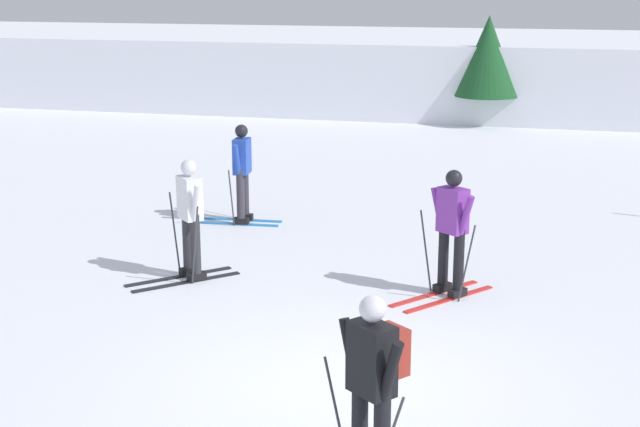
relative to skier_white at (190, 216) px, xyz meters
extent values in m
plane|color=white|center=(2.81, -2.96, -0.92)|extent=(120.00, 120.00, 0.00)
cube|color=white|center=(2.81, 18.92, 0.18)|extent=(80.00, 9.02, 2.20)
cube|color=black|center=(0.00, -0.20, -0.91)|extent=(1.19, 1.20, 0.02)
cube|color=black|center=(-0.20, 0.00, -0.91)|extent=(1.19, 1.20, 0.02)
cube|color=black|center=(0.11, -0.09, -0.85)|extent=(0.27, 0.27, 0.10)
cube|color=black|center=(-0.09, 0.11, -0.85)|extent=(0.27, 0.27, 0.10)
cylinder|color=#2D2D33|center=(0.11, -0.09, -0.37)|extent=(0.14, 0.14, 0.85)
cylinder|color=#2D2D33|center=(-0.09, 0.11, -0.37)|extent=(0.14, 0.14, 0.85)
cube|color=white|center=(0.01, 0.01, 0.25)|extent=(0.44, 0.44, 0.60)
cylinder|color=white|center=(0.17, -0.18, 0.24)|extent=(0.24, 0.24, 0.55)
cylinder|color=white|center=(-0.18, 0.17, 0.24)|extent=(0.24, 0.24, 0.55)
sphere|color=silver|center=(0.01, 0.01, 0.68)|extent=(0.22, 0.22, 0.22)
cylinder|color=#38383D|center=(0.18, -0.31, -0.33)|extent=(0.23, 0.23, 1.17)
cylinder|color=#38383D|center=(-0.31, 0.18, -0.33)|extent=(0.23, 0.23, 1.17)
cube|color=red|center=(3.63, -0.01, -0.91)|extent=(1.05, 1.32, 0.02)
cube|color=red|center=(3.40, 0.16, -0.91)|extent=(1.05, 1.32, 0.02)
cube|color=black|center=(3.72, 0.11, -0.85)|extent=(0.25, 0.28, 0.10)
cube|color=black|center=(3.50, 0.28, -0.85)|extent=(0.25, 0.28, 0.10)
cylinder|color=black|center=(3.72, 0.11, -0.37)|extent=(0.14, 0.14, 0.85)
cylinder|color=black|center=(3.50, 0.28, -0.37)|extent=(0.14, 0.14, 0.85)
cube|color=purple|center=(3.61, 0.20, 0.25)|extent=(0.45, 0.42, 0.60)
cylinder|color=purple|center=(3.79, 0.03, 0.24)|extent=(0.26, 0.23, 0.55)
cylinder|color=purple|center=(3.40, 0.33, 0.24)|extent=(0.26, 0.23, 0.55)
sphere|color=black|center=(3.61, 0.20, 0.68)|extent=(0.22, 0.22, 0.22)
cylinder|color=#38383D|center=(3.84, -0.11, -0.37)|extent=(0.22, 0.18, 1.09)
cylinder|color=#38383D|center=(3.25, 0.35, -0.37)|extent=(0.22, 0.18, 1.09)
cylinder|color=black|center=(3.37, -4.68, -0.37)|extent=(0.14, 0.14, 0.85)
cube|color=black|center=(3.48, -4.77, 0.25)|extent=(0.45, 0.42, 0.60)
cylinder|color=black|center=(3.67, -4.94, 0.24)|extent=(0.26, 0.23, 0.55)
cylinder|color=black|center=(3.27, -4.63, 0.24)|extent=(0.26, 0.23, 0.55)
sphere|color=silver|center=(3.48, -4.77, 0.68)|extent=(0.22, 0.22, 0.22)
cylinder|color=#38383D|center=(3.18, -4.66, -0.39)|extent=(0.33, 0.27, 1.05)
cube|color=maroon|center=(3.61, -4.60, 0.27)|extent=(0.33, 0.32, 0.40)
cube|color=#237AC6|center=(-0.40, 2.88, -0.91)|extent=(1.60, 0.19, 0.02)
cube|color=#237AC6|center=(-0.41, 3.16, -0.91)|extent=(1.60, 0.19, 0.02)
cube|color=black|center=(-0.25, 2.89, -0.85)|extent=(0.27, 0.14, 0.10)
cube|color=black|center=(-0.27, 3.16, -0.85)|extent=(0.27, 0.14, 0.10)
cylinder|color=#38333D|center=(-0.25, 2.89, -0.37)|extent=(0.14, 0.14, 0.85)
cylinder|color=#38333D|center=(-0.27, 3.16, -0.37)|extent=(0.14, 0.14, 0.85)
cube|color=#284CB7|center=(-0.26, 3.03, 0.25)|extent=(0.26, 0.39, 0.60)
cylinder|color=#284CB7|center=(-0.26, 2.77, 0.24)|extent=(0.11, 0.26, 0.55)
cylinder|color=#284CB7|center=(-0.29, 3.27, 0.24)|extent=(0.11, 0.26, 0.55)
sphere|color=black|center=(-0.26, 3.03, 0.68)|extent=(0.22, 0.22, 0.22)
cylinder|color=#38383D|center=(-0.33, 2.66, -0.41)|extent=(0.04, 0.29, 1.03)
cylinder|color=#38383D|center=(-0.38, 3.38, -0.41)|extent=(0.04, 0.29, 1.03)
cylinder|color=#513823|center=(3.03, 14.59, -0.50)|extent=(0.23, 0.23, 0.83)
cone|color=#194C23|center=(3.03, 14.59, 1.03)|extent=(1.79, 1.79, 2.22)
camera|label=1|loc=(4.74, -11.54, 3.27)|focal=51.71mm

